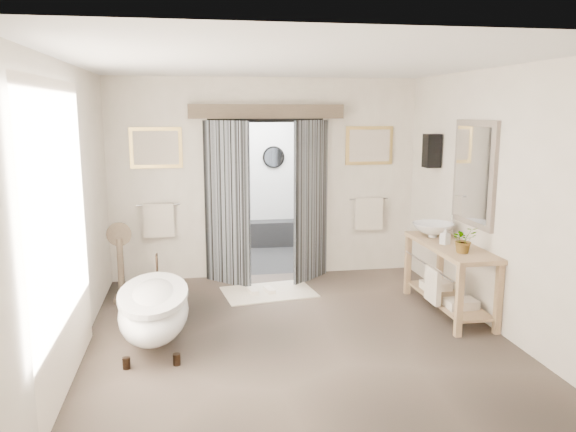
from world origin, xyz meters
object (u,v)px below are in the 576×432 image
Objects in this scene: basin at (433,230)px; rug at (269,292)px; vanity at (448,272)px; clawfoot_tub at (154,309)px.

rug is at bearing -176.39° from basin.
basin is (-0.02, 0.42, 0.44)m from vanity.
vanity reaches higher than rug.
vanity is 0.61m from basin.
clawfoot_tub is at bearing -174.13° from vanity.
rug is 2.28× the size of basin.
basin reaches higher than rug.
vanity is 3.04× the size of basin.
clawfoot_tub is 3.06× the size of basin.
clawfoot_tub is 1.34× the size of rug.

